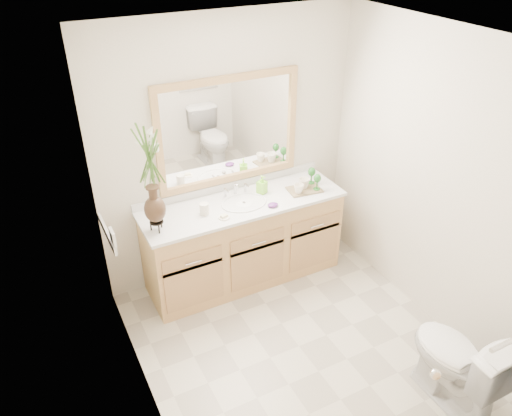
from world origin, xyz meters
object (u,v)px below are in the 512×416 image
tumbler (204,209)px  tray (304,190)px  toilet (458,363)px  soap_bottle (262,185)px  flower_vase (150,168)px

tumbler → tray: 0.97m
toilet → tumbler: tumbler is taller
toilet → soap_bottle: size_ratio=4.91×
tumbler → soap_bottle: bearing=9.4°
tumbler → flower_vase: bearing=-172.2°
flower_vase → soap_bottle: (1.04, 0.16, -0.49)m
flower_vase → tumbler: 0.67m
flower_vase → soap_bottle: flower_vase is taller
tumbler → tray: size_ratio=0.33×
toilet → tumbler: bearing=-60.6°
flower_vase → tray: size_ratio=2.76×
soap_bottle → tray: size_ratio=0.51×
toilet → soap_bottle: 2.13m
toilet → flower_vase: 2.60m
tumbler → soap_bottle: 0.61m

